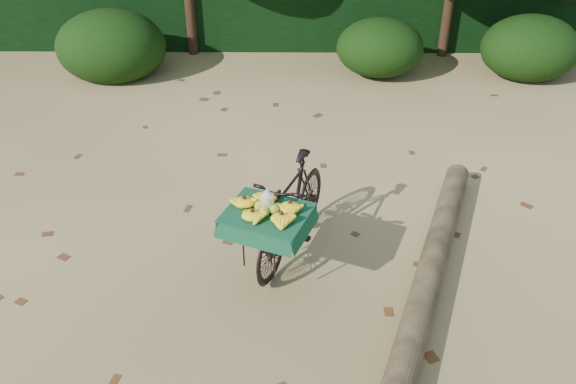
{
  "coord_description": "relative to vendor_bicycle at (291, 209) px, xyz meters",
  "views": [
    {
      "loc": [
        0.06,
        -5.52,
        4.08
      ],
      "look_at": [
        0.01,
        -0.61,
        0.84
      ],
      "focal_mm": 38.0,
      "sensor_mm": 36.0,
      "label": 1
    }
  ],
  "objects": [
    {
      "name": "bush_clumps",
      "position": [
        0.46,
        4.76,
        -0.08
      ],
      "size": [
        8.8,
        1.7,
        0.9
      ],
      "primitive_type": null,
      "color": "black",
      "rests_on": "ground"
    },
    {
      "name": "fallen_log",
      "position": [
        1.4,
        -0.41,
        -0.4
      ],
      "size": [
        1.55,
        3.61,
        0.27
      ],
      "primitive_type": "cylinder",
      "rotation": [
        1.57,
        0.0,
        -0.35
      ],
      "color": "brown",
      "rests_on": "ground"
    },
    {
      "name": "vendor_bicycle",
      "position": [
        0.0,
        0.0,
        0.0
      ],
      "size": [
        1.24,
        1.87,
        1.05
      ],
      "rotation": [
        0.0,
        0.0,
        -0.38
      ],
      "color": "black",
      "rests_on": "ground"
    },
    {
      "name": "leaf_litter",
      "position": [
        -0.04,
        1.11,
        -0.53
      ],
      "size": [
        7.0,
        7.3,
        0.01
      ],
      "primitive_type": null,
      "color": "#532F16",
      "rests_on": "ground"
    },
    {
      "name": "ground",
      "position": [
        -0.04,
        0.46,
        -0.53
      ],
      "size": [
        80.0,
        80.0,
        0.0
      ],
      "primitive_type": "plane",
      "color": "tan",
      "rests_on": "ground"
    }
  ]
}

